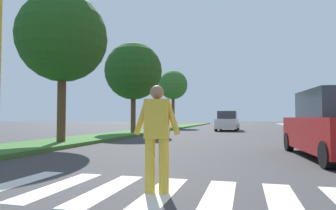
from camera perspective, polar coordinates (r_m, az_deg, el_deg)
ground_plane at (r=25.50m, az=12.99°, el=-5.06°), size 140.00×140.00×0.00m
crosswalk at (r=4.65m, az=4.00°, el=-17.09°), size 6.75×2.20×0.01m
median_strip at (r=24.80m, az=-3.86°, el=-5.02°), size 2.85×64.00×0.15m
tree_mid at (r=13.80m, az=-19.87°, el=12.17°), size 3.84×3.84×6.42m
tree_far at (r=21.76m, az=-6.76°, el=6.54°), size 4.20×4.20×6.55m
tree_distant at (r=34.43m, az=1.00°, el=3.90°), size 3.40×3.40×6.58m
traffic_light_gantry at (r=8.70m, az=-18.67°, el=18.87°), size 8.04×0.30×6.00m
pedestrian_performer at (r=4.63m, az=-2.18°, el=-5.51°), size 0.75×0.29×1.69m
suv_crossing at (r=9.66m, az=29.99°, el=-3.61°), size 2.34×4.75×1.97m
sedan_midblock at (r=26.99m, az=11.54°, el=-3.20°), size 1.97×4.64×1.76m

